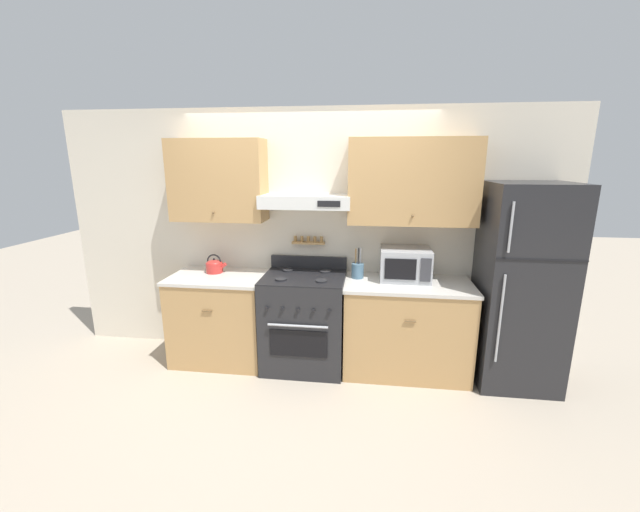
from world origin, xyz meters
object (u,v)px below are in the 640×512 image
object	(u,v)px
refrigerator	(521,286)
tea_kettle	(215,266)
utensil_crock	(358,270)
stove_range	(304,321)
microwave	(405,264)

from	to	relation	value
refrigerator	tea_kettle	xyz separation A→B (m)	(-2.96, 0.13, 0.05)
refrigerator	tea_kettle	distance (m)	2.96
refrigerator	utensil_crock	bearing A→B (deg)	174.99
utensil_crock	tea_kettle	bearing A→B (deg)	-180.00
refrigerator	utensil_crock	distance (m)	1.49
tea_kettle	stove_range	bearing A→B (deg)	-7.00
stove_range	utensil_crock	bearing A→B (deg)	12.77
stove_range	tea_kettle	world-z (taller)	tea_kettle
stove_range	microwave	distance (m)	1.14
refrigerator	utensil_crock	size ratio (longest dim) A/B	6.18
microwave	stove_range	bearing A→B (deg)	-172.10
stove_range	microwave	bearing A→B (deg)	7.90
stove_range	utensil_crock	distance (m)	0.74
tea_kettle	microwave	xyz separation A→B (m)	(1.93, 0.02, 0.08)
microwave	utensil_crock	size ratio (longest dim) A/B	1.58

